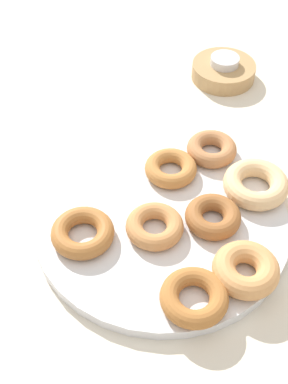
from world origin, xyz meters
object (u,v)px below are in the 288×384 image
donut_plate (161,220)px  donut_7 (246,270)px  donut_1 (155,226)px  candle_holder (223,71)px  donut_3 (213,217)px  donut_5 (83,233)px  donut_0 (171,168)px  donut_2 (194,297)px  donut_4 (256,184)px  tealight (225,61)px  donut_6 (212,149)px

donut_plate → donut_7: (-0.02, -0.14, 0.02)m
donut_1 → candle_holder: donut_1 is taller
donut_3 → donut_5: (-0.12, 0.12, -0.00)m
donut_0 → donut_7: donut_7 is taller
donut_0 → donut_2: bearing=-138.4°
donut_4 → tealight: same height
donut_1 → donut_7: donut_7 is taller
donut_5 → candle_holder: size_ratio=0.73×
donut_3 → donut_7: size_ratio=0.91×
candle_holder → donut_5: bearing=-174.2°
donut_0 → donut_5: size_ratio=0.91×
donut_2 → candle_holder: bearing=26.1°
donut_3 → donut_4: size_ratio=0.81×
donut_2 → donut_6: 0.26m
donut_0 → donut_3: bearing=-113.8°
donut_0 → donut_2: size_ratio=0.93×
donut_plate → donut_3: bearing=-62.9°
donut_5 → donut_3: bearing=-45.0°
donut_1 → donut_4: donut_4 is taller
donut_2 → donut_0: bearing=41.6°
donut_6 → donut_7: donut_7 is taller
donut_0 → tealight: 0.29m
donut_5 → donut_7: 0.21m
candle_holder → tealight: 0.02m
donut_6 → donut_7: size_ratio=0.91×
donut_0 → candle_holder: 0.29m
donut_1 → candle_holder: (0.38, 0.12, -0.01)m
donut_3 → candle_holder: size_ratio=0.66×
donut_4 → donut_5: bearing=145.9°
donut_1 → donut_4: size_ratio=0.83×
donut_plate → donut_7: 0.14m
donut_2 → donut_6: same height
donut_7 → candle_holder: 0.45m
donut_2 → candle_holder: 0.49m
donut_0 → donut_1: 0.11m
donut_6 → donut_5: bearing=167.4°
donut_4 → donut_3: bearing=167.9°
donut_4 → candle_holder: size_ratio=0.81×
donut_0 → donut_4: donut_4 is taller
donut_4 → tealight: 0.30m
donut_7 → donut_plate: bearing=82.3°
donut_7 → tealight: bearing=33.7°
donut_3 → tealight: 0.36m
donut_1 → candle_holder: 0.40m
donut_2 → donut_3: bearing=21.1°
donut_0 → donut_5: (-0.17, 0.03, 0.00)m
donut_1 → donut_3: (0.06, -0.05, 0.00)m
donut_1 → donut_4: 0.16m
donut_plate → donut_5: bearing=146.2°
donut_2 → donut_7: 0.08m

